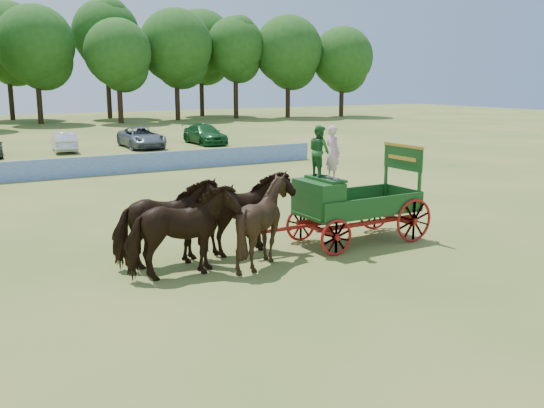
# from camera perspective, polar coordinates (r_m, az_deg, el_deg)

# --- Properties ---
(ground) EXTENTS (160.00, 160.00, 0.00)m
(ground) POSITION_cam_1_polar(r_m,az_deg,el_deg) (17.75, 2.88, -4.90)
(ground) COLOR olive
(ground) RESTS_ON ground
(horse_lead_left) EXTENTS (2.91, 1.41, 2.42)m
(horse_lead_left) POSITION_cam_1_polar(r_m,az_deg,el_deg) (15.71, -8.48, -2.65)
(horse_lead_left) COLOR black
(horse_lead_left) RESTS_ON ground
(horse_lead_right) EXTENTS (2.90, 1.40, 2.42)m
(horse_lead_right) POSITION_cam_1_polar(r_m,az_deg,el_deg) (16.71, -9.88, -1.83)
(horse_lead_right) COLOR black
(horse_lead_right) RESTS_ON ground
(horse_wheel_left) EXTENTS (2.44, 2.23, 2.42)m
(horse_wheel_left) POSITION_cam_1_polar(r_m,az_deg,el_deg) (16.71, -0.82, -1.65)
(horse_wheel_left) COLOR black
(horse_wheel_left) RESTS_ON ground
(horse_wheel_right) EXTENTS (3.00, 1.66, 2.42)m
(horse_wheel_right) POSITION_cam_1_polar(r_m,az_deg,el_deg) (17.65, -2.56, -0.94)
(horse_wheel_right) COLOR black
(horse_wheel_right) RESTS_ON ground
(farm_dray) EXTENTS (6.00, 2.00, 3.74)m
(farm_dray) POSITION_cam_1_polar(r_m,az_deg,el_deg) (18.66, 6.26, 1.05)
(farm_dray) COLOR #AA1B11
(farm_dray) RESTS_ON ground
(sponsor_banner) EXTENTS (26.00, 0.08, 1.05)m
(sponsor_banner) POSITION_cam_1_polar(r_m,az_deg,el_deg) (33.61, -15.56, 3.52)
(sponsor_banner) COLOR #203CAD
(sponsor_banner) RESTS_ON ground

